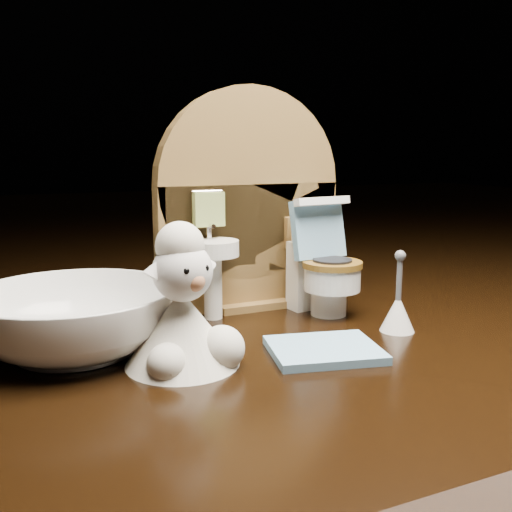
{
  "coord_description": "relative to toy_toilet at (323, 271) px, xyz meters",
  "views": [
    {
      "loc": [
        -0.15,
        -0.29,
        0.11
      ],
      "look_at": [
        -0.02,
        0.01,
        0.05
      ],
      "focal_mm": 40.0,
      "sensor_mm": 36.0,
      "label": 1
    }
  ],
  "objects": [
    {
      "name": "ceramic_bowl",
      "position": [
        -0.16,
        -0.01,
        -0.01
      ],
      "size": [
        0.14,
        0.14,
        0.04
      ],
      "primitive_type": "imported",
      "rotation": [
        0.0,
        0.0,
        0.28
      ],
      "color": "white",
      "rests_on": "ground"
    },
    {
      "name": "plush_lamb",
      "position": [
        -0.11,
        -0.06,
        -0.0
      ],
      "size": [
        0.06,
        0.06,
        0.08
      ],
      "rotation": [
        0.0,
        0.0,
        0.25
      ],
      "color": "silver",
      "rests_on": "ground"
    },
    {
      "name": "backdrop_panel",
      "position": [
        -0.04,
        0.03,
        0.04
      ],
      "size": [
        0.13,
        0.05,
        0.15
      ],
      "color": "brown",
      "rests_on": "ground"
    },
    {
      "name": "bath_mat",
      "position": [
        -0.04,
        -0.07,
        -0.03
      ],
      "size": [
        0.07,
        0.06,
        0.0
      ],
      "primitive_type": "cube",
      "rotation": [
        0.0,
        0.0,
        -0.22
      ],
      "color": "#73A5C6",
      "rests_on": "ground"
    },
    {
      "name": "toilet_brush",
      "position": [
        0.02,
        -0.05,
        -0.02
      ],
      "size": [
        0.02,
        0.02,
        0.05
      ],
      "color": "white",
      "rests_on": "ground"
    },
    {
      "name": "toy_toilet",
      "position": [
        0.0,
        0.0,
        0.0
      ],
      "size": [
        0.04,
        0.05,
        0.08
      ],
      "rotation": [
        0.0,
        0.0,
        0.11
      ],
      "color": "white",
      "rests_on": "ground"
    }
  ]
}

